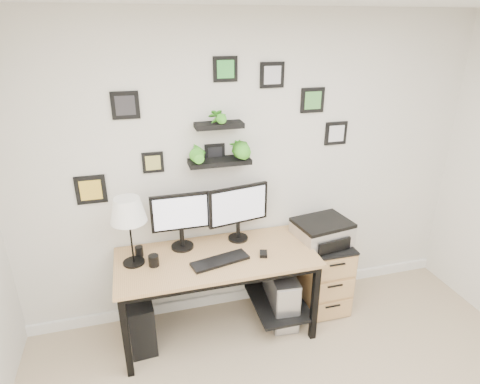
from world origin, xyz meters
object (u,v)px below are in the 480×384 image
object	(u,v)px
monitor_right	(238,209)
table_lamp	(128,212)
pc_tower_black	(140,319)
pc_tower_grey	(281,295)
file_cabinet	(321,274)
printer	(322,232)
desk	(220,266)
mug	(154,261)
monitor_left	(181,217)

from	to	relation	value
monitor_right	table_lamp	distance (m)	0.91
pc_tower_black	pc_tower_grey	distance (m)	1.22
file_cabinet	printer	world-z (taller)	printer
desk	monitor_right	size ratio (longest dim) A/B	3.02
mug	pc_tower_black	distance (m)	0.59
mug	printer	bearing A→B (deg)	4.07
monitor_left	file_cabinet	bearing A→B (deg)	-4.88
monitor_left	printer	distance (m)	1.25
monitor_right	file_cabinet	distance (m)	1.05
monitor_right	pc_tower_grey	size ratio (longest dim) A/B	1.06
pc_tower_grey	pc_tower_black	bearing A→B (deg)	178.57
pc_tower_black	table_lamp	bearing A→B (deg)	81.32
desk	printer	size ratio (longest dim) A/B	3.09
table_lamp	printer	size ratio (longest dim) A/B	1.07
table_lamp	pc_tower_grey	world-z (taller)	table_lamp
monitor_right	pc_tower_grey	xyz separation A→B (m)	(0.33, -0.20, -0.80)
printer	monitor_right	bearing A→B (deg)	170.82
mug	pc_tower_black	xyz separation A→B (m)	(-0.15, 0.05, -0.57)
file_cabinet	monitor_left	bearing A→B (deg)	175.12
pc_tower_black	mug	bearing A→B (deg)	-21.93
monitor_left	file_cabinet	size ratio (longest dim) A/B	0.72
table_lamp	mug	xyz separation A→B (m)	(0.15, -0.08, -0.40)
table_lamp	file_cabinet	distance (m)	1.86
printer	pc_tower_black	bearing A→B (deg)	-178.04
desk	monitor_right	distance (m)	0.50
monitor_left	pc_tower_black	bearing A→B (deg)	-158.21
monitor_left	monitor_right	bearing A→B (deg)	1.66
table_lamp	file_cabinet	size ratio (longest dim) A/B	0.83
file_cabinet	printer	bearing A→B (deg)	175.92
table_lamp	mug	bearing A→B (deg)	-27.39
monitor_left	printer	world-z (taller)	monitor_left
table_lamp	mug	size ratio (longest dim) A/B	6.14
monitor_left	printer	bearing A→B (deg)	-4.90
pc_tower_black	file_cabinet	xyz separation A→B (m)	(1.65, 0.05, 0.11)
pc_tower_grey	file_cabinet	distance (m)	0.44
monitor_right	pc_tower_black	size ratio (longest dim) A/B	1.18
monitor_right	file_cabinet	world-z (taller)	monitor_right
monitor_left	pc_tower_grey	distance (m)	1.16
pc_tower_black	printer	size ratio (longest dim) A/B	0.86
pc_tower_black	file_cabinet	distance (m)	1.65
printer	table_lamp	bearing A→B (deg)	-179.03
desk	monitor_left	size ratio (longest dim) A/B	3.30
desk	file_cabinet	world-z (taller)	desk
monitor_left	table_lamp	distance (m)	0.45
pc_tower_black	pc_tower_grey	xyz separation A→B (m)	(1.22, -0.03, 0.02)
pc_tower_black	printer	bearing A→B (deg)	-2.02
table_lamp	file_cabinet	xyz separation A→B (m)	(1.64, 0.03, -0.86)
monitor_right	mug	world-z (taller)	monitor_right
desk	mug	world-z (taller)	mug
monitor_left	file_cabinet	xyz separation A→B (m)	(1.25, -0.11, -0.70)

